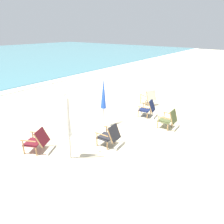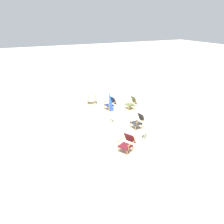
{
  "view_description": "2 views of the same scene",
  "coord_description": "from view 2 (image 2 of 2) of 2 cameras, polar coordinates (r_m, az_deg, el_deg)",
  "views": [
    {
      "loc": [
        -6.04,
        -3.55,
        3.72
      ],
      "look_at": [
        -0.01,
        1.15,
        0.57
      ],
      "focal_mm": 32.0,
      "sensor_mm": 36.0,
      "label": 1
    },
    {
      "loc": [
        -10.3,
        6.04,
        5.45
      ],
      "look_at": [
        -0.2,
        1.17,
        0.65
      ],
      "focal_mm": 35.0,
      "sensor_mm": 36.0,
      "label": 2
    }
  ],
  "objects": [
    {
      "name": "ground_plane",
      "position": [
        13.13,
        4.23,
        -1.42
      ],
      "size": [
        80.0,
        80.0,
        0.0
      ],
      "primitive_type": "plane",
      "color": "beige"
    },
    {
      "name": "beach_chair_front_right",
      "position": [
        11.78,
        6.98,
        -2.23
      ],
      "size": [
        0.64,
        0.75,
        0.81
      ],
      "color": "#28282D",
      "rests_on": "ground"
    },
    {
      "name": "beach_chair_far_center",
      "position": [
        15.1,
        -5.04,
        3.67
      ],
      "size": [
        0.79,
        0.85,
        0.82
      ],
      "color": "beige",
      "rests_on": "ground"
    },
    {
      "name": "beach_chair_front_left",
      "position": [
        14.13,
        -0.23,
        2.38
      ],
      "size": [
        0.69,
        0.78,
        0.81
      ],
      "color": "#19234C",
      "rests_on": "ground"
    },
    {
      "name": "beach_chair_mid_center",
      "position": [
        9.74,
        4.06,
        -7.92
      ],
      "size": [
        0.85,
        0.91,
        0.8
      ],
      "color": "maroon",
      "rests_on": "ground"
    },
    {
      "name": "beach_chair_back_right",
      "position": [
        14.24,
        5.19,
        2.45
      ],
      "size": [
        0.61,
        0.68,
        0.82
      ],
      "color": "#515B33",
      "rests_on": "ground"
    },
    {
      "name": "umbrella_furled_blue",
      "position": [
        11.76,
        -0.46,
        2.92
      ],
      "size": [
        0.46,
        0.4,
        2.1
      ],
      "color": "#B7B2A8",
      "rests_on": "ground"
    },
    {
      "name": "umbrella_furled_white",
      "position": [
        10.15,
        9.18,
        -0.77
      ],
      "size": [
        0.37,
        0.45,
        2.11
      ],
      "color": "#B7B2A8",
      "rests_on": "ground"
    }
  ]
}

